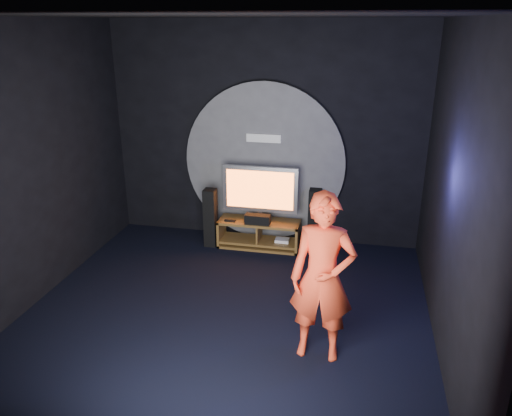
{
  "coord_description": "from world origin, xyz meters",
  "views": [
    {
      "loc": [
        1.49,
        -5.2,
        3.45
      ],
      "look_at": [
        0.16,
        1.05,
        1.05
      ],
      "focal_mm": 35.0,
      "sensor_mm": 36.0,
      "label": 1
    }
  ],
  "objects_px": {
    "tower_speaker_right": "(314,218)",
    "player": "(323,278)",
    "tower_speaker_left": "(211,218)",
    "media_console": "(260,235)",
    "subwoofer": "(312,240)",
    "tv": "(260,191)"
  },
  "relations": [
    {
      "from": "tower_speaker_right",
      "to": "player",
      "type": "height_order",
      "value": "player"
    },
    {
      "from": "tower_speaker_left",
      "to": "tower_speaker_right",
      "type": "height_order",
      "value": "same"
    },
    {
      "from": "media_console",
      "to": "subwoofer",
      "type": "relative_size",
      "value": 4.24
    },
    {
      "from": "tower_speaker_left",
      "to": "player",
      "type": "relative_size",
      "value": 0.51
    },
    {
      "from": "media_console",
      "to": "player",
      "type": "xyz_separation_m",
      "value": [
        1.2,
        -2.6,
        0.74
      ]
    },
    {
      "from": "media_console",
      "to": "tv",
      "type": "xyz_separation_m",
      "value": [
        -0.01,
        0.07,
        0.74
      ]
    },
    {
      "from": "tower_speaker_left",
      "to": "player",
      "type": "bearing_deg",
      "value": -51.43
    },
    {
      "from": "media_console",
      "to": "player",
      "type": "bearing_deg",
      "value": -65.12
    },
    {
      "from": "tv",
      "to": "tower_speaker_right",
      "type": "bearing_deg",
      "value": 11.55
    },
    {
      "from": "tower_speaker_right",
      "to": "player",
      "type": "xyz_separation_m",
      "value": [
        0.35,
        -2.84,
        0.45
      ]
    },
    {
      "from": "tower_speaker_left",
      "to": "player",
      "type": "xyz_separation_m",
      "value": [
        1.99,
        -2.5,
        0.45
      ]
    },
    {
      "from": "tv",
      "to": "tower_speaker_right",
      "type": "xyz_separation_m",
      "value": [
        0.86,
        0.18,
        -0.45
      ]
    },
    {
      "from": "media_console",
      "to": "tower_speaker_left",
      "type": "height_order",
      "value": "tower_speaker_left"
    },
    {
      "from": "media_console",
      "to": "tower_speaker_left",
      "type": "relative_size",
      "value": 1.36
    },
    {
      "from": "tower_speaker_right",
      "to": "player",
      "type": "relative_size",
      "value": 0.51
    },
    {
      "from": "subwoofer",
      "to": "tower_speaker_left",
      "type": "bearing_deg",
      "value": -173.73
    },
    {
      "from": "tower_speaker_left",
      "to": "media_console",
      "type": "bearing_deg",
      "value": 7.11
    },
    {
      "from": "tv",
      "to": "player",
      "type": "bearing_deg",
      "value": -65.54
    },
    {
      "from": "media_console",
      "to": "tower_speaker_left",
      "type": "distance_m",
      "value": 0.84
    },
    {
      "from": "tv",
      "to": "tower_speaker_left",
      "type": "relative_size",
      "value": 1.25
    },
    {
      "from": "media_console",
      "to": "tv",
      "type": "distance_m",
      "value": 0.74
    },
    {
      "from": "tower_speaker_left",
      "to": "tower_speaker_right",
      "type": "relative_size",
      "value": 1.0
    }
  ]
}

